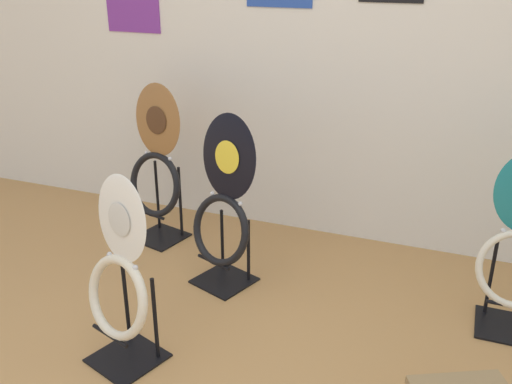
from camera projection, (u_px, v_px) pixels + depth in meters
The scene contains 4 objects.
wall_back at pixel (330, 22), 3.21m from camera, with size 8.00×0.07×2.60m.
toilet_seat_display_white_plain at pixel (120, 285), 2.38m from camera, with size 0.39×0.35×0.86m.
toilet_seat_display_woodgrain at pixel (156, 171), 3.43m from camera, with size 0.42×0.34×0.97m.
toilet_seat_display_jazz_black at pixel (223, 212), 2.97m from camera, with size 0.42×0.36×0.93m.
Camera 1 is at (0.81, -1.18, 1.67)m, focal length 40.00 mm.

